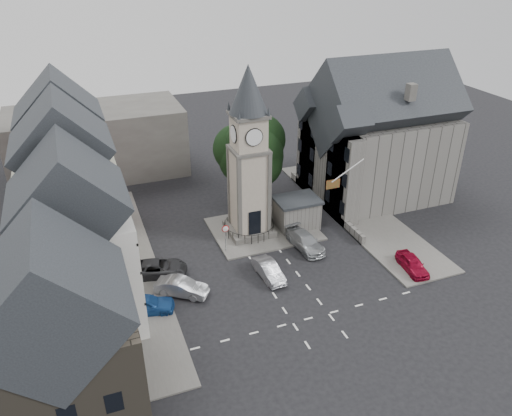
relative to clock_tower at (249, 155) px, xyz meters
name	(u,v)px	position (x,y,z in m)	size (l,w,h in m)	color
ground	(282,278)	(0.00, -7.99, -8.12)	(120.00, 120.00, 0.00)	black
pavement_west	(122,269)	(-12.50, -1.99, -8.05)	(6.00, 30.00, 0.14)	#595651
pavement_east	(356,211)	(12.00, 0.01, -8.05)	(6.00, 26.00, 0.14)	#595651
central_island	(264,229)	(1.50, 0.01, -8.04)	(10.00, 8.00, 0.16)	#595651
road_markings	(311,318)	(0.00, -13.49, -8.12)	(20.00, 8.00, 0.01)	silver
clock_tower	(249,155)	(0.00, 0.00, 0.00)	(4.86, 4.86, 16.25)	#4C4944
stone_shelter	(297,212)	(4.80, -0.49, -6.57)	(4.30, 3.30, 3.08)	#65625D
town_tree	(250,146)	(2.00, 5.01, -1.15)	(7.20, 7.20, 10.80)	black
warning_sign_post	(226,233)	(-3.20, -2.56, -6.09)	(0.70, 0.19, 2.85)	black
terrace_pink	(67,162)	(-15.50, 8.01, -1.54)	(8.10, 7.60, 12.80)	tan
terrace_cream	(72,198)	(-15.50, 0.01, -1.54)	(8.10, 7.60, 12.80)	beige
terrace_tudor	(78,252)	(-15.50, -7.99, -1.93)	(8.10, 7.60, 12.00)	silver
building_sw_stone	(62,356)	(-17.00, -16.99, -2.77)	(8.60, 7.60, 10.40)	#423C31
backdrop_west	(98,142)	(-12.00, 20.01, -4.12)	(20.00, 10.00, 8.00)	#4C4944
east_building	(376,142)	(15.59, 3.01, -1.86)	(14.40, 11.40, 12.60)	#65625D
east_boundary_wall	(324,204)	(9.20, 2.01, -7.67)	(0.40, 16.00, 0.90)	#65625D
flagpole	(348,171)	(8.00, -3.99, -1.12)	(3.68, 0.10, 2.74)	white
car_west_blue	(145,304)	(-11.50, -8.36, -7.38)	(1.75, 4.36, 1.49)	navy
car_west_silver	(182,287)	(-8.42, -7.20, -7.41)	(1.49, 4.28, 1.41)	gray
car_west_grey	(157,268)	(-9.76, -3.88, -7.42)	(2.34, 5.07, 1.41)	#29292B
car_island_silver	(269,270)	(-1.00, -7.49, -7.45)	(1.42, 4.08, 1.34)	#95969D
car_island_east	(305,241)	(3.88, -4.46, -7.41)	(1.98, 4.87, 1.41)	#A0A4A8
car_east_red	(412,264)	(10.93, -10.99, -7.46)	(1.57, 3.90, 1.33)	maroon
pedestrian	(356,213)	(11.02, -1.43, -7.37)	(0.55, 0.36, 1.51)	beige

